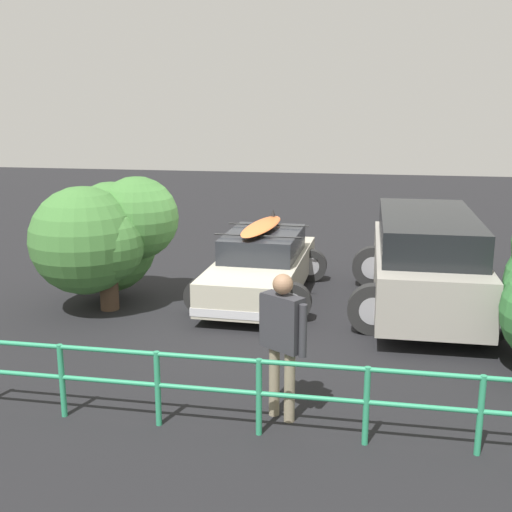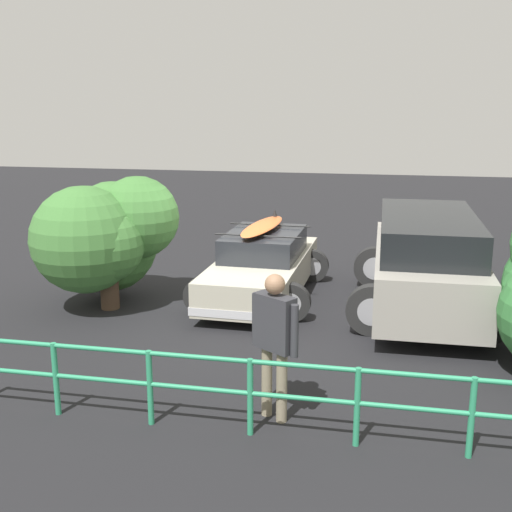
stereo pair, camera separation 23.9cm
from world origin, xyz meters
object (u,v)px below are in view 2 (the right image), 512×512
at_px(person_bystander, 275,333).
at_px(bush_near_left, 106,237).
at_px(sedan_car, 262,266).
at_px(suv_car, 426,261).

height_order(person_bystander, bush_near_left, bush_near_left).
distance_m(sedan_car, suv_car, 3.05).
relative_size(sedan_car, person_bystander, 2.34).
xyz_separation_m(suv_car, person_bystander, (1.97, 4.47, 0.15)).
bearing_deg(sedan_car, person_bystander, 102.21).
height_order(suv_car, person_bystander, person_bystander).
bearing_deg(bush_near_left, person_bystander, 134.92).
height_order(suv_car, bush_near_left, bush_near_left).
bearing_deg(sedan_car, bush_near_left, 21.42).
distance_m(suv_car, person_bystander, 4.89).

